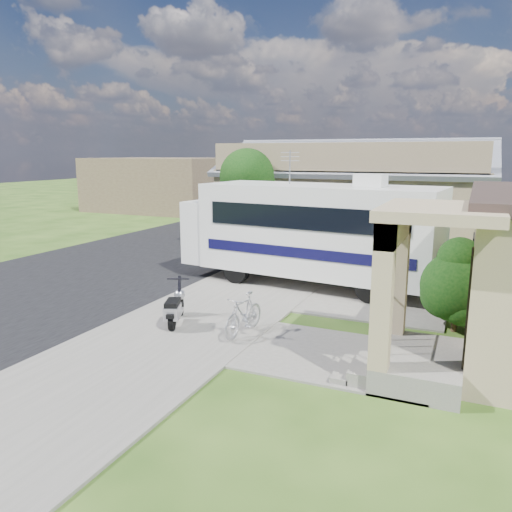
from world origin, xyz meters
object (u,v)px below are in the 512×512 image
at_px(scooter, 175,308).
at_px(pickup_truck, 234,221).
at_px(van, 276,208).
at_px(motorhome, 310,229).
at_px(garden_hose, 374,351).
at_px(bicycle, 244,317).
at_px(shrub, 460,284).

relative_size(scooter, pickup_truck, 0.27).
relative_size(scooter, van, 0.28).
bearing_deg(scooter, motorhome, 48.76).
height_order(motorhome, pickup_truck, motorhome).
xyz_separation_m(scooter, garden_hose, (5.02, 0.17, -0.38)).
xyz_separation_m(scooter, bicycle, (1.91, 0.05, 0.01)).
distance_m(bicycle, pickup_truck, 14.85).
bearing_deg(motorhome, pickup_truck, 136.10).
relative_size(van, garden_hose, 12.72).
height_order(shrub, garden_hose, shrub).
relative_size(motorhome, shrub, 3.69).
bearing_deg(pickup_truck, van, -78.41).
bearing_deg(shrub, van, 123.68).
height_order(shrub, van, shrub).
bearing_deg(van, scooter, -65.14).
height_order(bicycle, garden_hose, bicycle).
bearing_deg(bicycle, motorhome, 96.73).
height_order(scooter, garden_hose, scooter).
distance_m(motorhome, pickup_truck, 10.41).
relative_size(motorhome, van, 1.52).
bearing_deg(pickup_truck, scooter, 118.67).
bearing_deg(van, garden_hose, -52.60).
height_order(bicycle, pickup_truck, pickup_truck).
relative_size(motorhome, bicycle, 5.31).
height_order(motorhome, scooter, motorhome).
height_order(scooter, bicycle, scooter).
relative_size(scooter, bicycle, 0.96).
bearing_deg(garden_hose, motorhome, 121.49).
xyz_separation_m(bicycle, garden_hose, (3.11, 0.12, -0.39)).
bearing_deg(scooter, shrub, -1.40).
height_order(shrub, bicycle, shrub).
bearing_deg(garden_hose, pickup_truck, 127.03).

